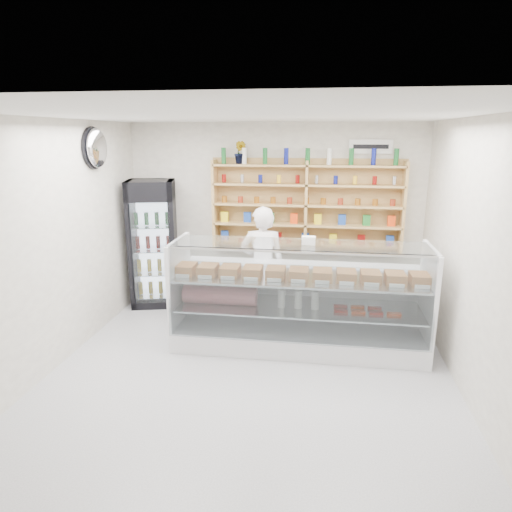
# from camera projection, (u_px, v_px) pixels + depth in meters

# --- Properties ---
(room) EXTENTS (5.00, 5.00, 5.00)m
(room) POSITION_uv_depth(u_px,v_px,m) (248.00, 257.00, 4.70)
(room) COLOR silver
(room) RESTS_ON ground
(display_counter) EXTENTS (3.12, 0.93, 1.36)m
(display_counter) POSITION_uv_depth(u_px,v_px,m) (298.00, 319.00, 5.76)
(display_counter) COLOR white
(display_counter) RESTS_ON floor
(shop_worker) EXTENTS (0.65, 0.45, 1.68)m
(shop_worker) POSITION_uv_depth(u_px,v_px,m) (262.00, 266.00, 6.37)
(shop_worker) COLOR white
(shop_worker) RESTS_ON floor
(drinks_cooler) EXTENTS (0.85, 0.84, 1.95)m
(drinks_cooler) POSITION_uv_depth(u_px,v_px,m) (153.00, 243.00, 7.11)
(drinks_cooler) COLOR black
(drinks_cooler) RESTS_ON floor
(wall_shelving) EXTENTS (2.84, 0.28, 1.33)m
(wall_shelving) POSITION_uv_depth(u_px,v_px,m) (306.00, 205.00, 6.81)
(wall_shelving) COLOR tan
(wall_shelving) RESTS_ON back_wall
(potted_plant) EXTENTS (0.23, 0.21, 0.33)m
(potted_plant) POSITION_uv_depth(u_px,v_px,m) (240.00, 152.00, 6.76)
(potted_plant) COLOR #1E6626
(potted_plant) RESTS_ON wall_shelving
(security_mirror) EXTENTS (0.15, 0.50, 0.50)m
(security_mirror) POSITION_uv_depth(u_px,v_px,m) (97.00, 148.00, 5.88)
(security_mirror) COLOR silver
(security_mirror) RESTS_ON left_wall
(wall_sign) EXTENTS (0.62, 0.03, 0.20)m
(wall_sign) POSITION_uv_depth(u_px,v_px,m) (371.00, 147.00, 6.59)
(wall_sign) COLOR white
(wall_sign) RESTS_ON back_wall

